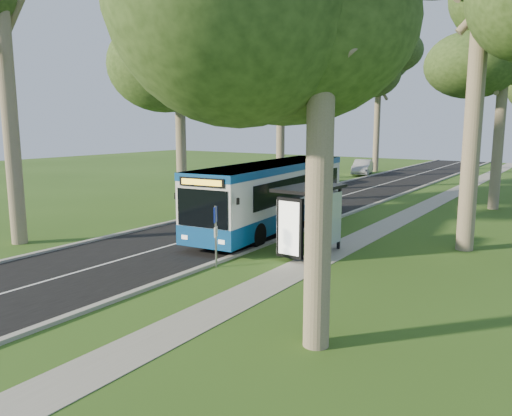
% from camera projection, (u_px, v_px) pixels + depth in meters
% --- Properties ---
extents(ground, '(120.00, 120.00, 0.00)m').
position_uv_depth(ground, '(242.00, 254.00, 20.67)').
color(ground, '#2F5019').
rests_on(ground, ground).
extents(road, '(7.00, 100.00, 0.02)m').
position_uv_depth(road, '(289.00, 211.00, 30.78)').
color(road, black).
rests_on(road, ground).
extents(kerb_east, '(0.25, 100.00, 0.12)m').
position_uv_depth(kerb_east, '(342.00, 216.00, 28.85)').
color(kerb_east, '#9E9B93').
rests_on(kerb_east, ground).
extents(kerb_west, '(0.25, 100.00, 0.12)m').
position_uv_depth(kerb_west, '(243.00, 205.00, 32.69)').
color(kerb_west, '#9E9B93').
rests_on(kerb_west, ground).
extents(centre_line, '(0.12, 100.00, 0.00)m').
position_uv_depth(centre_line, '(289.00, 211.00, 30.78)').
color(centre_line, white).
rests_on(centre_line, road).
extents(footpath, '(1.50, 100.00, 0.02)m').
position_uv_depth(footpath, '(393.00, 223.00, 27.21)').
color(footpath, gray).
rests_on(footpath, ground).
extents(bus, '(3.86, 12.95, 3.38)m').
position_uv_depth(bus, '(273.00, 195.00, 25.42)').
color(bus, white).
rests_on(bus, ground).
extents(bus_stop_sign, '(0.15, 0.32, 2.35)m').
position_uv_depth(bus_stop_sign, '(216.00, 229.00, 18.56)').
color(bus_stop_sign, gray).
rests_on(bus_stop_sign, ground).
extents(bus_shelter, '(1.89, 3.35, 2.83)m').
position_uv_depth(bus_shelter, '(307.00, 208.00, 20.01)').
color(bus_shelter, black).
rests_on(bus_shelter, ground).
extents(litter_bin, '(0.50, 0.50, 0.87)m').
position_uv_depth(litter_bin, '(286.00, 238.00, 21.65)').
color(litter_bin, black).
rests_on(litter_bin, ground).
extents(car_white, '(3.18, 5.07, 1.61)m').
position_uv_depth(car_white, '(324.00, 175.00, 44.77)').
color(car_white, white).
rests_on(car_white, ground).
extents(car_silver, '(2.76, 5.08, 1.59)m').
position_uv_depth(car_silver, '(362.00, 167.00, 52.74)').
color(car_silver, '#AFB1B7').
rests_on(car_silver, ground).
extents(tree_west_b, '(5.20, 5.20, 14.59)m').
position_uv_depth(tree_west_b, '(178.00, 35.00, 31.18)').
color(tree_west_b, '#7A6B56').
rests_on(tree_west_b, ground).
extents(tree_west_c, '(5.20, 5.20, 14.62)m').
position_uv_depth(tree_west_c, '(281.00, 52.00, 38.54)').
color(tree_west_c, '#7A6B56').
rests_on(tree_west_c, ground).
extents(tree_west_d, '(5.20, 5.20, 17.18)m').
position_uv_depth(tree_west_d, '(317.00, 45.00, 47.52)').
color(tree_west_d, '#7A6B56').
rests_on(tree_west_d, ground).
extents(tree_west_e, '(5.20, 5.20, 15.25)m').
position_uv_depth(tree_west_e, '(379.00, 69.00, 54.57)').
color(tree_west_e, '#7A6B56').
rests_on(tree_west_e, ground).
extents(tree_east_c, '(5.20, 5.20, 13.63)m').
position_uv_depth(tree_east_c, '(506.00, 44.00, 29.99)').
color(tree_east_c, '#7A6B56').
rests_on(tree_east_c, ground).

